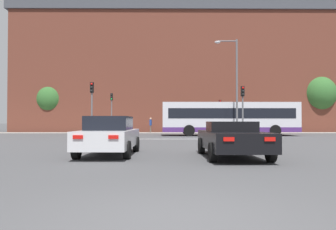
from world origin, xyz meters
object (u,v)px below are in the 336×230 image
Objects in this scene: car_saloon_left at (110,135)px; traffic_light_far_left at (112,106)px; car_roadster_right at (232,139)px; bus_crossing_lead at (229,118)px; street_lamp_junction at (233,78)px; traffic_light_near_left at (92,101)px; traffic_light_far_right at (220,111)px; pedestrian_waiting at (224,125)px; pedestrian_walking_east at (151,124)px; traffic_light_near_right at (243,103)px.

car_saloon_left is 24.76m from traffic_light_far_left.
bus_crossing_lead is at bearing 78.25° from car_roadster_right.
bus_crossing_lead is 3.99m from street_lamp_junction.
traffic_light_near_left is 0.52× the size of street_lamp_junction.
traffic_light_far_right is 1.64m from pedestrian_waiting.
traffic_light_far_left is (-8.50, 25.22, 2.33)m from car_roadster_right.
car_saloon_left is 25.55m from pedestrian_walking_east.
traffic_light_far_left is at bearing 135.39° from traffic_light_near_right.
traffic_light_far_left is 4.94m from pedestrian_walking_east.
traffic_light_near_left is at bearing -179.47° from traffic_light_near_right.
pedestrian_waiting is (0.72, 6.99, -0.67)m from bus_crossing_lead.
bus_crossing_lead is 7.50× the size of pedestrian_waiting.
traffic_light_far_left is 1.04× the size of traffic_light_near_left.
traffic_light_far_left is at bearing 107.69° from car_roadster_right.
car_roadster_right is 1.07× the size of traffic_light_near_left.
pedestrian_waiting is 8.41m from pedestrian_walking_east.
traffic_light_far_left is 12.84m from pedestrian_waiting.
traffic_light_near_right is 3.49m from street_lamp_junction.
bus_crossing_lead is 3.03× the size of traffic_light_near_right.
traffic_light_near_right is (0.10, -4.80, 1.10)m from bus_crossing_lead.
car_saloon_left is 2.67× the size of pedestrian_walking_east.
traffic_light_far_left is 15.20m from street_lamp_junction.
traffic_light_near_right is at bearing -86.61° from street_lamp_junction.
car_roadster_right is at bearing -9.70° from car_saloon_left.
traffic_light_far_right is at bearing -1.28° from traffic_light_far_left.
traffic_light_near_left is (-3.47, 12.34, 2.12)m from car_saloon_left.
traffic_light_far_right is 2.13× the size of pedestrian_walking_east.
traffic_light_far_left reaches higher than bus_crossing_lead.
traffic_light_near_right is at bearing -44.61° from traffic_light_far_left.
traffic_light_near_right reaches higher than car_roadster_right.
traffic_light_far_left is at bearing 92.20° from traffic_light_near_left.
traffic_light_far_right is 0.45× the size of street_lamp_junction.
traffic_light_near_left is 13.89m from pedestrian_walking_east.
traffic_light_far_right is 9.30m from street_lamp_junction.
car_saloon_left is 1.04× the size of traffic_light_far_left.
traffic_light_near_right is 15.27m from pedestrian_walking_east.
street_lamp_junction is (7.97, 15.10, 4.22)m from car_saloon_left.
pedestrian_walking_east is (3.91, 13.20, -1.85)m from traffic_light_near_left.
pedestrian_walking_east reaches higher than pedestrian_waiting.
traffic_light_near_left is 11.95m from street_lamp_junction.
car_roadster_right is at bearing -58.72° from traffic_light_near_left.
pedestrian_walking_east is (4.37, 1.20, -1.97)m from traffic_light_far_left.
traffic_light_near_right is 1.08× the size of traffic_light_far_right.
street_lamp_junction is (11.44, 2.76, 2.10)m from traffic_light_near_left.
traffic_light_far_left is at bearing -65.55° from pedestrian_walking_east.
traffic_light_near_left is 2.45× the size of pedestrian_walking_east.
street_lamp_junction is (-0.36, -8.97, 2.45)m from traffic_light_far_right.
car_saloon_left is 25.53m from traffic_light_far_right.
car_roadster_right is 13.95m from traffic_light_near_right.
pedestrian_walking_east is at bearing 169.45° from traffic_light_far_right.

